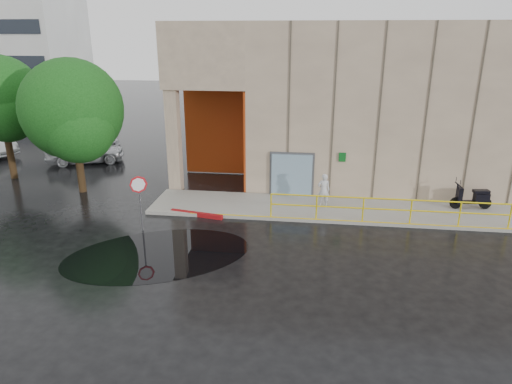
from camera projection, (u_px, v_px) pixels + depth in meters
The scene contains 14 objects.
ground at pixel (276, 254), 16.37m from camera, with size 120.00×120.00×0.00m, color black.
sidewalk at pixel (375, 211), 20.07m from camera, with size 20.00×3.00×0.15m, color gray.
building at pixel (389, 97), 24.64m from camera, with size 20.00×10.17×8.00m.
guardrail at pixel (387, 210), 18.58m from camera, with size 9.56×0.06×1.03m.
distant_building at pixel (11, 33), 43.50m from camera, with size 12.00×8.08×15.00m.
person at pixel (324, 190), 20.20m from camera, with size 0.55×0.36×1.51m, color silver.
scooter at pixel (473, 192), 19.90m from camera, with size 1.83×0.76×1.39m.
stop_sign at pixel (139, 191), 17.75m from camera, with size 0.62×0.38×2.29m.
red_curb at pixel (197, 214), 19.70m from camera, with size 2.40×0.18×0.18m, color maroon.
puddle at pixel (158, 254), 16.33m from camera, with size 6.64×4.09×0.01m, color black.
car_a at pixel (85, 151), 27.57m from camera, with size 1.81×4.50×1.53m, color #B4B7BC.
car_c at pixel (86, 139), 30.76m from camera, with size 2.08×5.11×1.48m, color #B6B8BD.
tree_near at pixel (74, 114), 21.35m from camera, with size 4.76×4.76×6.47m.
tree_far at pixel (2, 102), 23.42m from camera, with size 4.35×4.35×6.51m.
Camera 1 is at (1.19, -14.69, 7.51)m, focal length 32.00 mm.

